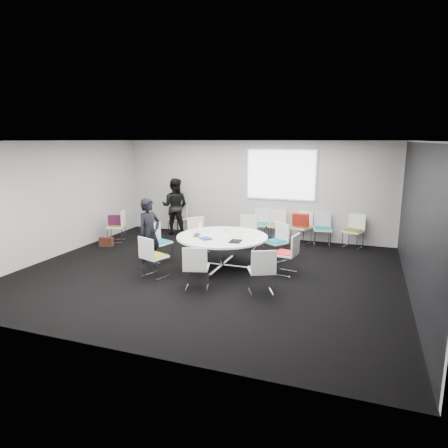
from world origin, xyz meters
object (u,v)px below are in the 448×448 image
(chair_ring_e, at_px, (160,249))
(cup, at_px, (226,230))
(chair_ring_a, at_px, (286,261))
(chair_ring_h, at_px, (261,279))
(chair_ring_b, at_px, (276,249))
(chair_ring_d, at_px, (199,242))
(chair_ring_g, at_px, (196,276))
(chair_person_back, at_px, (178,224))
(chair_back_c, at_px, (301,233))
(chair_back_a, at_px, (260,230))
(chair_ring_f, at_px, (154,264))
(maroon_bag, at_px, (116,220))
(brown_bag, at_px, (106,242))
(conference_table, at_px, (222,245))
(chair_back_d, at_px, (322,235))
(chair_ring_c, at_px, (247,239))
(chair_back_b, at_px, (277,231))
(chair_spare_left, at_px, (117,232))
(person_main, at_px, (149,234))
(person_back, at_px, (175,206))
(chair_back_e, at_px, (353,237))
(laptop, at_px, (199,235))

(chair_ring_e, xyz_separation_m, cup, (1.55, 0.38, 0.50))
(chair_ring_a, relative_size, chair_ring_h, 1.00)
(chair_ring_b, bearing_deg, chair_ring_d, 34.69)
(chair_ring_g, bearing_deg, chair_person_back, 104.35)
(chair_ring_h, distance_m, chair_back_c, 3.97)
(chair_ring_e, relative_size, chair_back_c, 1.00)
(chair_back_a, bearing_deg, chair_back_c, -174.91)
(chair_ring_f, xyz_separation_m, maroon_bag, (-2.48, 2.25, 0.34))
(chair_ring_h, distance_m, brown_bag, 5.14)
(maroon_bag, bearing_deg, chair_ring_g, -35.91)
(conference_table, distance_m, chair_back_d, 3.35)
(chair_ring_c, xyz_separation_m, chair_ring_h, (1.14, -2.86, 0.00))
(chair_ring_a, xyz_separation_m, chair_back_b, (-0.80, 2.73, 0.00))
(chair_ring_c, relative_size, chair_back_a, 1.00)
(chair_ring_h, xyz_separation_m, chair_spare_left, (-4.79, 2.37, 0.00))
(chair_ring_d, bearing_deg, conference_table, 86.86)
(person_main, bearing_deg, chair_spare_left, 69.18)
(chair_back_b, relative_size, person_back, 0.52)
(chair_ring_b, distance_m, chair_ring_f, 2.95)
(chair_back_e, bearing_deg, conference_table, 67.12)
(chair_back_b, relative_size, person_main, 0.56)
(chair_back_c, height_order, chair_back_d, same)
(chair_ring_g, relative_size, chair_back_b, 1.00)
(chair_back_c, bearing_deg, chair_person_back, 24.75)
(chair_back_d, bearing_deg, chair_ring_d, 20.84)
(chair_person_back, distance_m, maroon_bag, 1.99)
(chair_back_c, relative_size, laptop, 2.78)
(chair_ring_b, bearing_deg, chair_back_a, -29.25)
(chair_ring_g, height_order, person_main, person_main)
(chair_ring_h, distance_m, chair_person_back, 5.40)
(chair_back_d, xyz_separation_m, person_back, (-4.36, -0.15, 0.57))
(conference_table, relative_size, laptop, 6.37)
(chair_ring_b, relative_size, chair_spare_left, 1.00)
(chair_ring_h, bearing_deg, chair_ring_a, 54.41)
(laptop, bearing_deg, chair_back_e, -62.69)
(chair_ring_h, distance_m, maroon_bag, 5.37)
(chair_ring_a, bearing_deg, chair_back_e, -15.22)
(chair_ring_a, xyz_separation_m, laptop, (-1.93, -0.20, 0.47))
(chair_back_e, height_order, cup, chair_back_e)
(chair_ring_a, bearing_deg, person_main, 112.48)
(chair_ring_g, xyz_separation_m, chair_ring_h, (1.21, 0.24, 0.00))
(chair_ring_d, distance_m, person_main, 1.74)
(chair_ring_c, relative_size, chair_back_d, 1.00)
(chair_person_back, bearing_deg, chair_ring_b, 172.92)
(chair_back_e, xyz_separation_m, brown_bag, (-6.27, -2.12, -0.16))
(chair_back_c, height_order, maroon_bag, chair_back_c)
(chair_back_b, distance_m, chair_person_back, 3.09)
(chair_ring_f, relative_size, brown_bag, 2.44)
(chair_ring_c, bearing_deg, chair_back_a, -94.41)
(chair_ring_a, relative_size, chair_back_c, 1.00)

